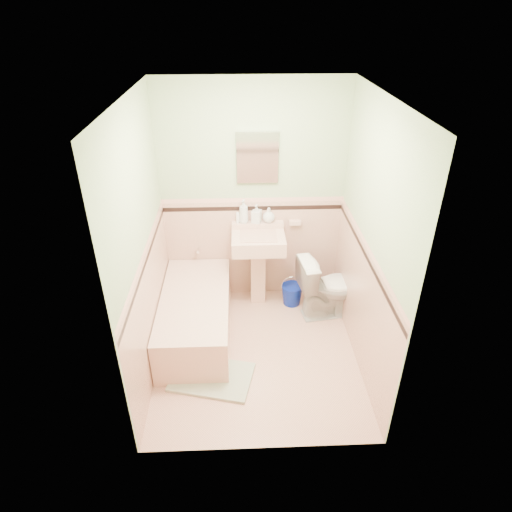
{
  "coord_description": "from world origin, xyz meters",
  "views": [
    {
      "loc": [
        -0.15,
        -3.36,
        3.13
      ],
      "look_at": [
        0.0,
        0.25,
        1.0
      ],
      "focal_mm": 30.93,
      "sensor_mm": 36.0,
      "label": 1
    }
  ],
  "objects_px": {
    "soap_bottle_mid": "(256,214)",
    "soap_bottle_right": "(269,215)",
    "bathtub": "(196,317)",
    "soap_bottle_left": "(244,211)",
    "medicine_cabinet": "(258,157)",
    "shoe": "(219,374)",
    "bucket": "(292,294)",
    "toilet": "(330,287)",
    "sink": "(258,270)"
  },
  "relations": [
    {
      "from": "soap_bottle_left",
      "to": "medicine_cabinet",
      "type": "bearing_deg",
      "value": 11.12
    },
    {
      "from": "soap_bottle_mid",
      "to": "soap_bottle_right",
      "type": "height_order",
      "value": "soap_bottle_mid"
    },
    {
      "from": "soap_bottle_left",
      "to": "bucket",
      "type": "distance_m",
      "value": 1.14
    },
    {
      "from": "toilet",
      "to": "shoe",
      "type": "distance_m",
      "value": 1.58
    },
    {
      "from": "sink",
      "to": "medicine_cabinet",
      "type": "relative_size",
      "value": 1.68
    },
    {
      "from": "medicine_cabinet",
      "to": "bucket",
      "type": "bearing_deg",
      "value": -31.19
    },
    {
      "from": "soap_bottle_left",
      "to": "sink",
      "type": "bearing_deg",
      "value": -49.69
    },
    {
      "from": "soap_bottle_mid",
      "to": "toilet",
      "type": "height_order",
      "value": "soap_bottle_mid"
    },
    {
      "from": "medicine_cabinet",
      "to": "soap_bottle_left",
      "type": "xyz_separation_m",
      "value": [
        -0.15,
        -0.03,
        -0.6
      ]
    },
    {
      "from": "bathtub",
      "to": "shoe",
      "type": "height_order",
      "value": "bathtub"
    },
    {
      "from": "toilet",
      "to": "shoe",
      "type": "relative_size",
      "value": 4.75
    },
    {
      "from": "bathtub",
      "to": "bucket",
      "type": "bearing_deg",
      "value": 24.96
    },
    {
      "from": "medicine_cabinet",
      "to": "bathtub",
      "type": "bearing_deg",
      "value": -132.58
    },
    {
      "from": "toilet",
      "to": "bathtub",
      "type": "bearing_deg",
      "value": 92.19
    },
    {
      "from": "sink",
      "to": "soap_bottle_mid",
      "type": "distance_m",
      "value": 0.65
    },
    {
      "from": "shoe",
      "to": "sink",
      "type": "bearing_deg",
      "value": 62.41
    },
    {
      "from": "bathtub",
      "to": "soap_bottle_mid",
      "type": "height_order",
      "value": "soap_bottle_mid"
    },
    {
      "from": "medicine_cabinet",
      "to": "soap_bottle_right",
      "type": "height_order",
      "value": "medicine_cabinet"
    },
    {
      "from": "soap_bottle_mid",
      "to": "medicine_cabinet",
      "type": "bearing_deg",
      "value": 69.04
    },
    {
      "from": "medicine_cabinet",
      "to": "shoe",
      "type": "relative_size",
      "value": 3.51
    },
    {
      "from": "bucket",
      "to": "shoe",
      "type": "relative_size",
      "value": 1.59
    },
    {
      "from": "soap_bottle_mid",
      "to": "soap_bottle_right",
      "type": "bearing_deg",
      "value": 0.0
    },
    {
      "from": "soap_bottle_left",
      "to": "soap_bottle_mid",
      "type": "relative_size",
      "value": 1.27
    },
    {
      "from": "bathtub",
      "to": "toilet",
      "type": "xyz_separation_m",
      "value": [
        1.47,
        0.29,
        0.14
      ]
    },
    {
      "from": "medicine_cabinet",
      "to": "soap_bottle_left",
      "type": "distance_m",
      "value": 0.62
    },
    {
      "from": "sink",
      "to": "soap_bottle_mid",
      "type": "bearing_deg",
      "value": 93.65
    },
    {
      "from": "soap_bottle_mid",
      "to": "sink",
      "type": "bearing_deg",
      "value": -86.35
    },
    {
      "from": "medicine_cabinet",
      "to": "shoe",
      "type": "bearing_deg",
      "value": -106.74
    },
    {
      "from": "sink",
      "to": "soap_bottle_left",
      "type": "distance_m",
      "value": 0.69
    },
    {
      "from": "sink",
      "to": "soap_bottle_left",
      "type": "relative_size",
      "value": 3.38
    },
    {
      "from": "bathtub",
      "to": "sink",
      "type": "distance_m",
      "value": 0.89
    },
    {
      "from": "soap_bottle_left",
      "to": "soap_bottle_right",
      "type": "bearing_deg",
      "value": 0.0
    },
    {
      "from": "soap_bottle_left",
      "to": "soap_bottle_right",
      "type": "relative_size",
      "value": 1.58
    },
    {
      "from": "soap_bottle_mid",
      "to": "toilet",
      "type": "bearing_deg",
      "value": -27.44
    },
    {
      "from": "medicine_cabinet",
      "to": "shoe",
      "type": "distance_m",
      "value": 2.2
    },
    {
      "from": "shoe",
      "to": "bathtub",
      "type": "bearing_deg",
      "value": 102.75
    },
    {
      "from": "sink",
      "to": "toilet",
      "type": "xyz_separation_m",
      "value": [
        0.79,
        -0.24,
        -0.09
      ]
    },
    {
      "from": "soap_bottle_mid",
      "to": "soap_bottle_right",
      "type": "distance_m",
      "value": 0.14
    },
    {
      "from": "soap_bottle_left",
      "to": "shoe",
      "type": "height_order",
      "value": "soap_bottle_left"
    },
    {
      "from": "shoe",
      "to": "soap_bottle_right",
      "type": "bearing_deg",
      "value": 60.22
    },
    {
      "from": "sink",
      "to": "bathtub",
      "type": "bearing_deg",
      "value": -142.07
    },
    {
      "from": "bathtub",
      "to": "bucket",
      "type": "distance_m",
      "value": 1.19
    },
    {
      "from": "soap_bottle_left",
      "to": "soap_bottle_right",
      "type": "distance_m",
      "value": 0.28
    },
    {
      "from": "soap_bottle_left",
      "to": "shoe",
      "type": "distance_m",
      "value": 1.75
    },
    {
      "from": "medicine_cabinet",
      "to": "toilet",
      "type": "height_order",
      "value": "medicine_cabinet"
    },
    {
      "from": "bathtub",
      "to": "soap_bottle_left",
      "type": "bearing_deg",
      "value": 53.4
    },
    {
      "from": "bathtub",
      "to": "soap_bottle_right",
      "type": "distance_m",
      "value": 1.36
    },
    {
      "from": "soap_bottle_mid",
      "to": "bathtub",
      "type": "bearing_deg",
      "value": -133.28
    },
    {
      "from": "soap_bottle_left",
      "to": "shoe",
      "type": "xyz_separation_m",
      "value": [
        -0.27,
        -1.38,
        -1.04
      ]
    },
    {
      "from": "bathtub",
      "to": "toilet",
      "type": "distance_m",
      "value": 1.51
    }
  ]
}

